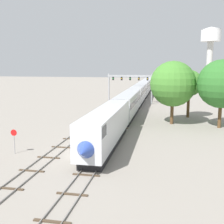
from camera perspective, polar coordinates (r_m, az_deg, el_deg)
The scene contains 10 objects.
ground_plane at distance 32.70m, azimuth -5.77°, elevation -8.61°, with size 400.00×400.00×0.00m, color gray.
track_main at distance 90.57m, azimuth 6.39°, elevation 3.14°, with size 2.60×200.00×0.16m.
track_near at distance 71.57m, azimuth 0.70°, elevation 1.48°, with size 2.60×160.00×0.16m.
passenger_train at distance 84.23m, azimuth 6.09°, elevation 4.40°, with size 3.04×120.40×4.80m.
signal_gantry at distance 74.40m, azimuth 3.74°, elevation 6.24°, with size 12.10×0.49×7.94m.
water_tower at distance 130.79m, azimuth 19.57°, elevation 13.43°, with size 8.49×8.49×26.36m.
stop_sign at distance 34.21m, azimuth -19.45°, elevation -5.04°, with size 0.76×0.08×2.88m.
trackside_tree_left at distance 56.02m, azimuth 15.56°, elevation 5.67°, with size 5.08×5.08×9.27m.
trackside_tree_mid at distance 48.96m, azimuth 12.40°, elevation 5.64°, with size 7.82×7.82×10.91m.
trackside_tree_right at distance 48.14m, azimuth 21.60°, elevation 5.37°, with size 7.83×7.83×11.13m.
Camera 1 is at (9.04, -29.73, 10.21)m, focal length 44.57 mm.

